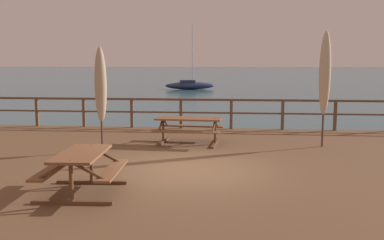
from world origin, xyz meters
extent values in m
plane|color=#2D5B6B|center=(0.00, 0.00, 0.00)|extent=(600.00, 600.00, 0.00)
cube|color=brown|center=(0.00, 0.00, 0.44)|extent=(16.71, 12.42, 0.88)
cube|color=brown|center=(0.00, 6.06, 1.93)|extent=(16.41, 0.09, 0.08)
cube|color=brown|center=(0.00, 6.06, 1.45)|extent=(16.41, 0.07, 0.06)
cube|color=brown|center=(-6.38, 6.06, 1.40)|extent=(0.10, 0.10, 1.05)
cube|color=brown|center=(-4.56, 6.06, 1.40)|extent=(0.10, 0.10, 1.05)
cube|color=brown|center=(-2.74, 6.06, 1.40)|extent=(0.10, 0.10, 1.05)
cube|color=brown|center=(-0.91, 6.06, 1.40)|extent=(0.10, 0.10, 1.05)
cube|color=brown|center=(0.91, 6.06, 1.40)|extent=(0.10, 0.10, 1.05)
cube|color=brown|center=(2.74, 6.06, 1.40)|extent=(0.10, 0.10, 1.05)
cube|color=brown|center=(4.56, 6.06, 1.40)|extent=(0.10, 0.10, 1.05)
cube|color=brown|center=(-1.74, -1.92, 1.62)|extent=(0.86, 1.65, 0.05)
cube|color=brown|center=(-1.18, -1.88, 1.32)|extent=(0.38, 1.62, 0.04)
cube|color=brown|center=(-2.30, -1.95, 1.32)|extent=(0.38, 1.62, 0.04)
cube|color=brown|center=(-1.70, -2.54, 0.91)|extent=(1.40, 0.16, 0.06)
cylinder|color=brown|center=(-1.70, -2.54, 1.25)|extent=(0.07, 0.07, 0.74)
cylinder|color=brown|center=(-1.42, -2.52, 1.47)|extent=(0.63, 0.09, 0.37)
cylinder|color=brown|center=(-1.98, -2.56, 1.47)|extent=(0.63, 0.09, 0.37)
cube|color=brown|center=(-1.78, -1.29, 0.91)|extent=(1.40, 0.16, 0.06)
cylinder|color=brown|center=(-1.78, -1.29, 1.25)|extent=(0.07, 0.07, 0.74)
cylinder|color=brown|center=(-1.50, -1.28, 1.47)|extent=(0.63, 0.09, 0.37)
cylinder|color=brown|center=(-2.06, -1.31, 1.47)|extent=(0.63, 0.09, 0.37)
cube|color=brown|center=(-0.31, 3.13, 1.62)|extent=(1.97, 0.89, 0.05)
cube|color=brown|center=(-0.35, 2.58, 1.32)|extent=(1.94, 0.42, 0.04)
cube|color=brown|center=(-0.27, 3.69, 1.32)|extent=(1.94, 0.42, 0.04)
cube|color=brown|center=(-1.09, 3.19, 0.91)|extent=(0.18, 1.40, 0.06)
cylinder|color=brown|center=(-1.09, 3.19, 1.25)|extent=(0.07, 0.07, 0.74)
cylinder|color=brown|center=(-1.11, 2.91, 1.47)|extent=(0.10, 0.63, 0.37)
cylinder|color=brown|center=(-1.07, 3.47, 1.47)|extent=(0.10, 0.63, 0.37)
cube|color=brown|center=(0.47, 3.08, 0.91)|extent=(0.18, 1.40, 0.06)
cylinder|color=brown|center=(0.47, 3.08, 1.25)|extent=(0.07, 0.07, 0.74)
cylinder|color=brown|center=(0.45, 2.80, 1.47)|extent=(0.10, 0.63, 0.37)
cylinder|color=brown|center=(0.49, 3.36, 1.47)|extent=(0.10, 0.63, 0.37)
cylinder|color=#4C3828|center=(-2.54, 1.82, 2.20)|extent=(0.06, 0.06, 2.65)
ellipsoid|color=tan|center=(-2.54, 1.82, 2.67)|extent=(0.32, 0.32, 2.01)
cylinder|color=#71614F|center=(-2.54, 1.82, 2.52)|extent=(0.21, 0.21, 0.05)
cone|color=#4C3828|center=(-2.54, 1.82, 3.59)|extent=(0.10, 0.10, 0.14)
cylinder|color=#4C3828|center=(3.53, 3.02, 2.42)|extent=(0.06, 0.06, 3.08)
ellipsoid|color=#CCB793|center=(3.53, 3.02, 2.96)|extent=(0.32, 0.32, 2.34)
cylinder|color=#7A6E58|center=(3.53, 3.02, 2.79)|extent=(0.21, 0.21, 0.05)
cone|color=#4C3828|center=(3.53, 3.02, 4.03)|extent=(0.10, 0.10, 0.14)
ellipsoid|color=navy|center=(-4.35, 42.42, 0.45)|extent=(6.22, 2.86, 0.90)
cube|color=#202949|center=(-4.65, 42.36, 0.95)|extent=(1.98, 1.43, 0.36)
cylinder|color=silver|center=(-4.06, 42.48, 4.22)|extent=(0.10, 0.10, 7.00)
camera|label=1|loc=(1.01, -9.30, 3.27)|focal=40.07mm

